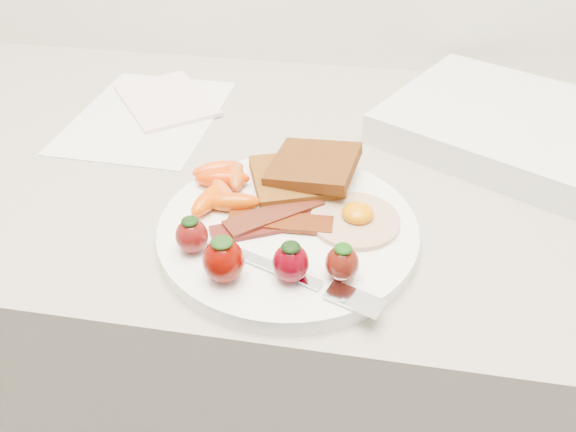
# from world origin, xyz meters

# --- Properties ---
(counter) EXTENTS (2.00, 0.60, 0.90)m
(counter) POSITION_xyz_m (0.00, 1.70, 0.45)
(counter) COLOR gray
(counter) RESTS_ON ground
(plate) EXTENTS (0.27, 0.27, 0.02)m
(plate) POSITION_xyz_m (0.03, 1.54, 0.91)
(plate) COLOR white
(plate) RESTS_ON counter
(toast_lower) EXTENTS (0.12, 0.12, 0.01)m
(toast_lower) POSITION_xyz_m (0.03, 1.62, 0.93)
(toast_lower) COLOR #502C05
(toast_lower) RESTS_ON plate
(toast_upper) EXTENTS (0.10, 0.10, 0.02)m
(toast_upper) POSITION_xyz_m (0.04, 1.63, 0.94)
(toast_upper) COLOR #4F2412
(toast_upper) RESTS_ON toast_lower
(fried_egg) EXTENTS (0.11, 0.11, 0.02)m
(fried_egg) POSITION_xyz_m (0.10, 1.56, 0.92)
(fried_egg) COLOR beige
(fried_egg) RESTS_ON plate
(bacon_strips) EXTENTS (0.13, 0.10, 0.01)m
(bacon_strips) POSITION_xyz_m (0.01, 1.54, 0.92)
(bacon_strips) COLOR #3F090B
(bacon_strips) RESTS_ON plate
(baby_carrots) EXTENTS (0.09, 0.11, 0.02)m
(baby_carrots) POSITION_xyz_m (-0.05, 1.58, 0.93)
(baby_carrots) COLOR #D53600
(baby_carrots) RESTS_ON plate
(strawberries) EXTENTS (0.18, 0.07, 0.05)m
(strawberries) POSITION_xyz_m (0.01, 1.47, 0.94)
(strawberries) COLOR #5F0E0D
(strawberries) RESTS_ON plate
(fork) EXTENTS (0.18, 0.08, 0.00)m
(fork) POSITION_xyz_m (0.06, 1.46, 0.92)
(fork) COLOR silver
(fork) RESTS_ON plate
(paper_sheet) EXTENTS (0.20, 0.26, 0.00)m
(paper_sheet) POSITION_xyz_m (-0.21, 1.77, 0.90)
(paper_sheet) COLOR white
(paper_sheet) RESTS_ON counter
(notepad) EXTENTS (0.19, 0.20, 0.01)m
(notepad) POSITION_xyz_m (-0.20, 1.82, 0.91)
(notepad) COLOR white
(notepad) RESTS_ON paper_sheet
(appliance) EXTENTS (0.41, 0.38, 0.04)m
(appliance) POSITION_xyz_m (0.30, 1.79, 0.92)
(appliance) COLOR white
(appliance) RESTS_ON counter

